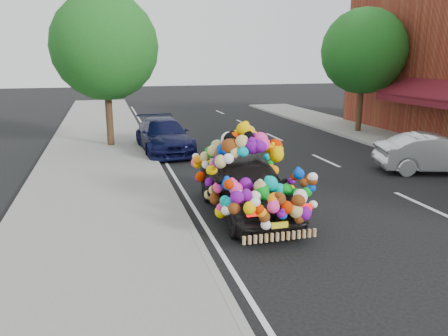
# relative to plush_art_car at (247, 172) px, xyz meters

# --- Properties ---
(ground) EXTENTS (100.00, 100.00, 0.00)m
(ground) POSITION_rel_plush_art_car_xyz_m (0.86, -0.53, -1.03)
(ground) COLOR black
(ground) RESTS_ON ground
(sidewalk) EXTENTS (4.00, 60.00, 0.12)m
(sidewalk) POSITION_rel_plush_art_car_xyz_m (-3.44, -0.53, -0.97)
(sidewalk) COLOR gray
(sidewalk) RESTS_ON ground
(kerb) EXTENTS (0.15, 60.00, 0.13)m
(kerb) POSITION_rel_plush_art_car_xyz_m (-1.49, -0.53, -0.96)
(kerb) COLOR gray
(kerb) RESTS_ON ground
(lane_markings) EXTENTS (6.00, 50.00, 0.01)m
(lane_markings) POSITION_rel_plush_art_car_xyz_m (4.46, -0.53, -1.02)
(lane_markings) COLOR silver
(lane_markings) RESTS_ON ground
(tree_near_sidewalk) EXTENTS (4.20, 4.20, 6.13)m
(tree_near_sidewalk) POSITION_rel_plush_art_car_xyz_m (-2.94, 8.97, 3.00)
(tree_near_sidewalk) COLOR #332114
(tree_near_sidewalk) RESTS_ON ground
(tree_far_b) EXTENTS (4.00, 4.00, 5.90)m
(tree_far_b) POSITION_rel_plush_art_car_xyz_m (8.86, 9.47, 2.86)
(tree_far_b) COLOR #332114
(tree_far_b) RESTS_ON ground
(plush_art_car) EXTENTS (1.98, 4.23, 2.02)m
(plush_art_car) POSITION_rel_plush_art_car_xyz_m (0.00, 0.00, 0.00)
(plush_art_car) COLOR black
(plush_art_car) RESTS_ON ground
(navy_sedan) EXTENTS (2.04, 4.51, 1.28)m
(navy_sedan) POSITION_rel_plush_art_car_xyz_m (-0.94, 7.58, -0.39)
(navy_sedan) COLOR black
(navy_sedan) RESTS_ON ground
(silver_hatchback) EXTENTS (3.97, 2.33, 1.24)m
(silver_hatchback) POSITION_rel_plush_art_car_xyz_m (7.09, 2.07, -0.41)
(silver_hatchback) COLOR #B6B8BD
(silver_hatchback) RESTS_ON ground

